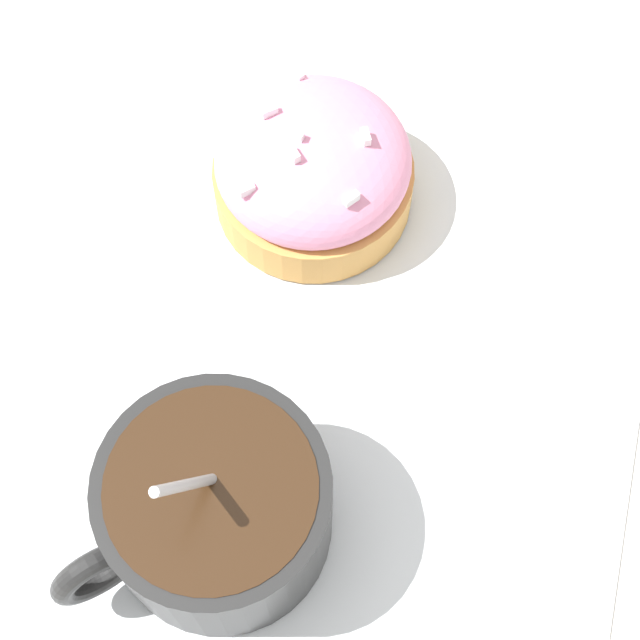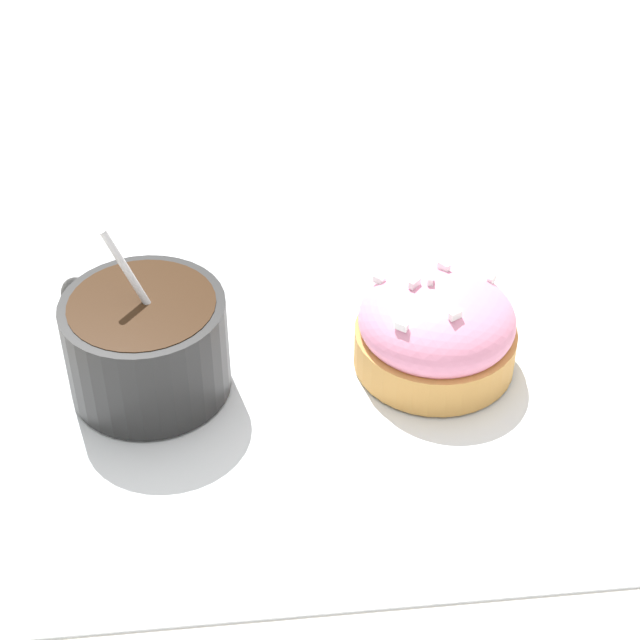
# 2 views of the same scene
# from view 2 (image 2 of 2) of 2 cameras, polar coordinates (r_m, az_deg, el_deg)

# --- Properties ---
(ground_plane) EXTENTS (3.00, 3.00, 0.00)m
(ground_plane) POSITION_cam_2_polar(r_m,az_deg,el_deg) (0.60, -1.36, -3.44)
(ground_plane) COLOR silver
(paper_napkin) EXTENTS (0.35, 0.33, 0.00)m
(paper_napkin) POSITION_cam_2_polar(r_m,az_deg,el_deg) (0.60, -1.37, -3.33)
(paper_napkin) COLOR white
(paper_napkin) RESTS_ON ground_plane
(coffee_cup) EXTENTS (0.10, 0.09, 0.10)m
(coffee_cup) POSITION_cam_2_polar(r_m,az_deg,el_deg) (0.58, -9.31, -0.94)
(coffee_cup) COLOR black
(coffee_cup) RESTS_ON paper_napkin
(frosted_pastry) EXTENTS (0.09, 0.09, 0.06)m
(frosted_pastry) POSITION_cam_2_polar(r_m,az_deg,el_deg) (0.60, 6.21, -0.50)
(frosted_pastry) COLOR #D19347
(frosted_pastry) RESTS_ON paper_napkin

